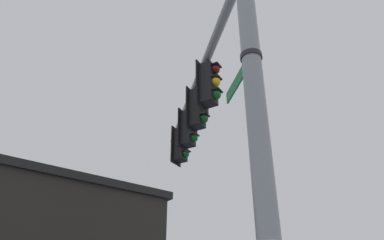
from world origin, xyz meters
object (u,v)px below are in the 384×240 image
Objects in this scene: traffic_light_nearest_pole at (209,84)px; traffic_light_mid_outer at (189,128)px; traffic_light_mid_inner at (198,108)px; traffic_light_arm_end at (181,145)px; street_name_sign at (244,69)px.

traffic_light_nearest_pole and traffic_light_mid_outer have the same top height.
traffic_light_mid_inner and traffic_light_mid_outer have the same top height.
traffic_light_arm_end is at bearing -136.99° from traffic_light_nearest_pole.
traffic_light_mid_inner is 1.20× the size of street_name_sign.
traffic_light_mid_inner is 1.14m from traffic_light_mid_outer.
street_name_sign is at bearing 42.60° from traffic_light_nearest_pole.
traffic_light_mid_outer is at bearing -137.19° from street_name_sign.
traffic_light_mid_outer reaches higher than street_name_sign.
traffic_light_mid_inner is at bearing 43.01° from traffic_light_mid_outer.
street_name_sign is (2.46, 2.27, -1.18)m from traffic_light_mid_inner.
traffic_light_mid_outer is 4.64m from street_name_sign.
traffic_light_mid_outer is at bearing -136.99° from traffic_light_nearest_pole.
traffic_light_mid_outer is 1.00× the size of traffic_light_arm_end.
traffic_light_mid_inner is 3.55m from street_name_sign.
traffic_light_nearest_pole is at bearing -137.40° from street_name_sign.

